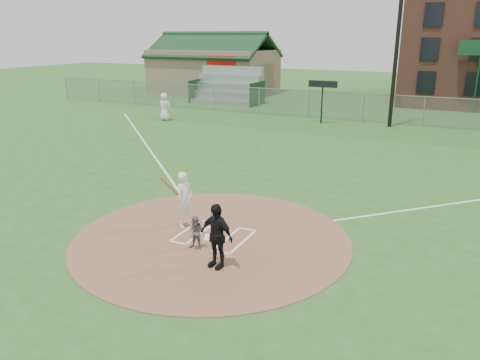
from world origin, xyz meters
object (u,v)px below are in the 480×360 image
at_px(umpire, 216,236).
at_px(ondeck_player, 165,107).
at_px(home_plate, 213,237).
at_px(catcher, 196,233).
at_px(batter_at_plate, 185,199).

distance_m(umpire, ondeck_player, 22.81).
distance_m(home_plate, catcher, 0.99).
relative_size(catcher, batter_at_plate, 0.55).
height_order(catcher, batter_at_plate, batter_at_plate).
bearing_deg(batter_at_plate, ondeck_player, 126.33).
bearing_deg(batter_at_plate, umpire, -41.81).
distance_m(catcher, ondeck_player, 21.66).
bearing_deg(home_plate, batter_at_plate, 160.05).
relative_size(catcher, ondeck_player, 0.51).
bearing_deg(home_plate, catcher, -93.07).
height_order(umpire, batter_at_plate, batter_at_plate).
xyz_separation_m(catcher, umpire, (1.02, -0.67, 0.39)).
bearing_deg(umpire, home_plate, 134.31).
xyz_separation_m(umpire, batter_at_plate, (-2.23, 1.99, 0.02)).
relative_size(home_plate, catcher, 0.48).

